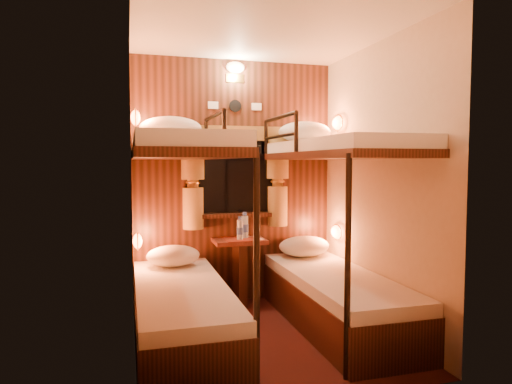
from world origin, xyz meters
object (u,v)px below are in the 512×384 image
object	(u,v)px
bunk_left	(181,271)
table	(239,263)
bottle_right	(245,227)
bottle_left	(240,230)
bunk_right	(335,261)

from	to	relation	value
bunk_left	table	bearing A→B (deg)	50.33
bunk_left	table	world-z (taller)	bunk_left
table	bottle_right	bearing A→B (deg)	35.13
bunk_left	bottle_left	xyz separation A→B (m)	(0.64, 0.74, 0.19)
table	bottle_right	size ratio (longest dim) A/B	2.55
table	bunk_right	bearing A→B (deg)	-50.33
table	bottle_right	xyz separation A→B (m)	(0.07, 0.05, 0.35)
bottle_left	bottle_right	bearing A→B (deg)	51.09
bunk_right	bottle_right	size ratio (longest dim) A/B	7.39
bunk_right	bottle_right	world-z (taller)	bunk_right
bottle_left	table	bearing A→B (deg)	85.12
bunk_right	table	world-z (taller)	bunk_right
table	bottle_left	world-z (taller)	bottle_left
bunk_right	bottle_left	world-z (taller)	bunk_right
bunk_left	bottle_right	size ratio (longest dim) A/B	7.39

